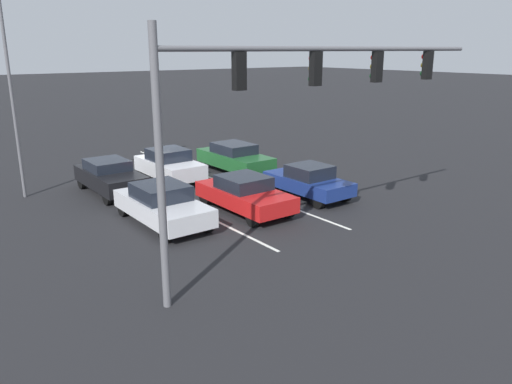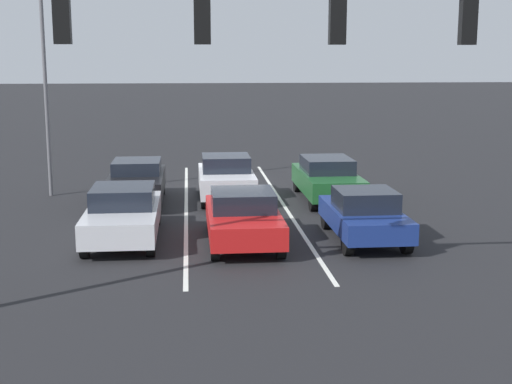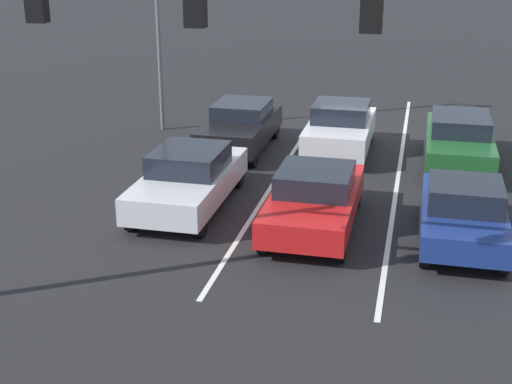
{
  "view_description": "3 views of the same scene",
  "coord_description": "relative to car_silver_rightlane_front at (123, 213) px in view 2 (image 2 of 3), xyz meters",
  "views": [
    {
      "loc": [
        11.34,
        23.52,
        6.33
      ],
      "look_at": [
        0.32,
        8.94,
        1.08
      ],
      "focal_mm": 35.0,
      "sensor_mm": 36.0,
      "label": 1
    },
    {
      "loc": [
        1.58,
        27.08,
        5.06
      ],
      "look_at": [
        -0.2,
        8.47,
        1.54
      ],
      "focal_mm": 50.0,
      "sensor_mm": 36.0,
      "label": 2
    },
    {
      "loc": [
        -2.14,
        23.53,
        6.74
      ],
      "look_at": [
        1.37,
        8.61,
        1.05
      ],
      "focal_mm": 50.0,
      "sensor_mm": 36.0,
      "label": 3
    }
  ],
  "objects": [
    {
      "name": "traffic_signal_gantry",
      "position": [
        -1.45,
        5.71,
        4.44
      ],
      "size": [
        12.26,
        0.37,
        6.94
      ],
      "color": "slate",
      "rests_on": "ground_plane"
    },
    {
      "name": "ground_plane",
      "position": [
        -3.44,
        -7.27,
        -0.76
      ],
      "size": [
        240.0,
        240.0,
        0.0
      ],
      "primitive_type": "plane",
      "color": "black"
    },
    {
      "name": "car_silver_rightlane_front",
      "position": [
        0.0,
        0.0,
        0.0
      ],
      "size": [
        1.94,
        4.65,
        1.52
      ],
      "color": "silver",
      "rests_on": "ground_plane"
    },
    {
      "name": "lane_stripe_center_divider",
      "position": [
        -1.74,
        -4.27,
        -0.76
      ],
      "size": [
        0.12,
        18.0,
        0.01
      ],
      "primitive_type": "cube",
      "color": "silver",
      "rests_on": "ground_plane"
    },
    {
      "name": "car_white_midlane_second",
      "position": [
        -3.19,
        -5.54,
        0.05
      ],
      "size": [
        1.92,
        4.13,
        1.61
      ],
      "color": "silver",
      "rests_on": "ground_plane"
    },
    {
      "name": "lane_stripe_left_divider",
      "position": [
        -5.14,
        -4.27,
        -0.76
      ],
      "size": [
        0.12,
        18.0,
        0.01
      ],
      "primitive_type": "cube",
      "color": "silver",
      "rests_on": "ground_plane"
    },
    {
      "name": "car_navy_leftlane_front",
      "position": [
        -6.73,
        0.72,
        -0.02
      ],
      "size": [
        1.83,
        4.13,
        1.47
      ],
      "color": "navy",
      "rests_on": "ground_plane"
    },
    {
      "name": "car_red_midlane_front",
      "position": [
        -3.33,
        0.63,
        -0.02
      ],
      "size": [
        1.94,
        4.5,
        1.46
      ],
      "color": "red",
      "rests_on": "ground_plane"
    },
    {
      "name": "car_black_rightlane_second",
      "position": [
        -0.02,
        -5.2,
        0.03
      ],
      "size": [
        1.87,
        4.41,
        1.51
      ],
      "color": "black",
      "rests_on": "ground_plane"
    },
    {
      "name": "street_lamp_right_shoulder",
      "position": [
        3.15,
        -6.92,
        4.49
      ],
      "size": [
        1.58,
        0.24,
        9.36
      ],
      "color": "slate",
      "rests_on": "ground_plane"
    },
    {
      "name": "car_darkgreen_leftlane_second",
      "position": [
        -6.81,
        -5.08,
        0.04
      ],
      "size": [
        1.9,
        4.73,
        1.55
      ],
      "color": "#1E5928",
      "rests_on": "ground_plane"
    }
  ]
}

